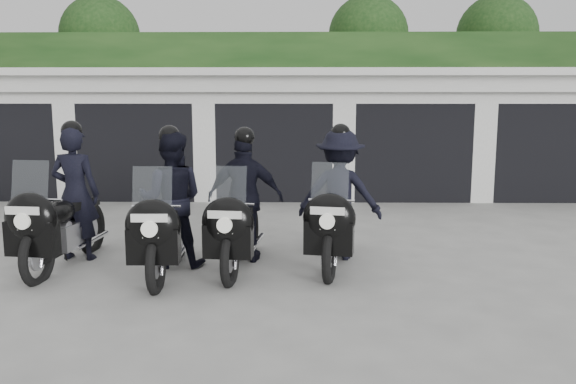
{
  "coord_description": "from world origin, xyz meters",
  "views": [
    {
      "loc": [
        0.53,
        -8.06,
        2.47
      ],
      "look_at": [
        0.39,
        0.5,
        1.05
      ],
      "focal_mm": 38.0,
      "sensor_mm": 36.0,
      "label": 1
    }
  ],
  "objects_px": {
    "police_bike_c": "(243,206)",
    "police_bike_a": "(65,208)",
    "police_bike_d": "(338,202)",
    "police_bike_b": "(169,208)"
  },
  "relations": [
    {
      "from": "police_bike_a",
      "to": "police_bike_b",
      "type": "bearing_deg",
      "value": -1.74
    },
    {
      "from": "police_bike_a",
      "to": "police_bike_d",
      "type": "relative_size",
      "value": 1.03
    },
    {
      "from": "police_bike_d",
      "to": "police_bike_c",
      "type": "bearing_deg",
      "value": -161.65
    },
    {
      "from": "police_bike_b",
      "to": "police_bike_c",
      "type": "bearing_deg",
      "value": 14.58
    },
    {
      "from": "police_bike_c",
      "to": "police_bike_a",
      "type": "bearing_deg",
      "value": -172.56
    },
    {
      "from": "police_bike_b",
      "to": "police_bike_a",
      "type": "bearing_deg",
      "value": 171.28
    },
    {
      "from": "police_bike_b",
      "to": "police_bike_d",
      "type": "bearing_deg",
      "value": 10.33
    },
    {
      "from": "police_bike_c",
      "to": "police_bike_b",
      "type": "bearing_deg",
      "value": -158.62
    },
    {
      "from": "police_bike_b",
      "to": "police_bike_c",
      "type": "distance_m",
      "value": 1.04
    },
    {
      "from": "police_bike_a",
      "to": "police_bike_d",
      "type": "distance_m",
      "value": 3.9
    }
  ]
}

